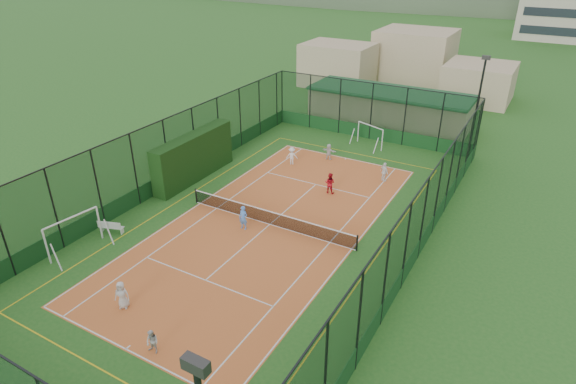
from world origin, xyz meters
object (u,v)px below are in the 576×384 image
Objects in this scene: floodlight_ne at (476,110)px; white_bench at (111,227)px; child_far_back at (329,152)px; child_far_right at (384,172)px; child_near_right at (152,342)px; clubhouse at (389,107)px; futsal_goal_near at (74,234)px; child_near_left at (122,295)px; child_far_left at (292,156)px; futsal_goal_far at (370,136)px; coach at (330,183)px; child_near_mid at (243,218)px.

white_bench is (-16.40, -22.09, -3.70)m from floodlight_ne.
white_bench is 1.16× the size of child_far_back.
child_far_right is (-4.54, -7.24, -3.39)m from floodlight_ne.
child_near_right is 22.55m from child_far_back.
clubhouse is 30.87m from futsal_goal_near.
child_near_right is (8.97, -5.92, 0.17)m from white_bench.
child_near_left is 1.11× the size of child_far_back.
child_near_left is at bearing -101.64° from futsal_goal_near.
futsal_goal_near is 17.17m from child_far_left.
futsal_goal_far is 2.45× the size of child_near_right.
futsal_goal_far is at bearing -25.43° from child_far_right.
child_near_right is at bearing 83.88° from coach.
floodlight_ne is at bearing -32.12° from clubhouse.
child_near_mid reaches higher than child_far_back.
clubhouse is at bearing 147.88° from floodlight_ne.
floodlight_ne is 5.48× the size of white_bench.
white_bench is 22.47m from futsal_goal_far.
floodlight_ne is 7.05× the size of child_near_right.
clubhouse is at bearing 85.73° from child_near_mid.
futsal_goal_far is 25.45m from child_near_left.
child_far_back is 5.90m from coach.
futsal_goal_far is 1.87× the size of child_near_mid.
clubhouse is 10.41× the size of child_far_right.
floodlight_ne is at bearing -87.32° from child_far_right.
clubhouse reaches higher than futsal_goal_far.
floodlight_ne reaches higher than clubhouse.
child_near_left is 3.59m from child_near_right.
futsal_goal_near reaches higher than child_far_back.
floodlight_ne reaches higher than futsal_goal_near.
child_far_right is at bearing 159.83° from child_far_left.
white_bench is 1.04× the size of child_near_left.
child_far_left is at bearing -37.93° from coach.
child_near_right is at bearing 77.12° from child_far_left.
child_far_left is 0.94× the size of coach.
child_near_mid is (0.98, 8.76, 0.04)m from child_near_left.
child_near_mid is at bearing -92.80° from clubhouse.
child_near_left reaches higher than child_far_left.
child_near_mid is 1.05× the size of child_far_right.
clubhouse is 10.48× the size of child_near_left.
child_far_left is at bearing -98.54° from futsal_goal_far.
futsal_goal_far is 9.65m from coach.
futsal_goal_far is (8.72, 23.13, -0.14)m from futsal_goal_near.
floodlight_ne reaches higher than child_near_right.
floodlight_ne is 0.54× the size of clubhouse.
floodlight_ne is 13.49m from coach.
child_far_back is at bearing -90.84° from futsal_goal_far.
child_near_left is 16.06m from coach.
futsal_goal_near is at bearing -115.79° from white_bench.
white_bench is 0.46× the size of futsal_goal_near.
floodlight_ne is at bearing 73.62° from child_near_right.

